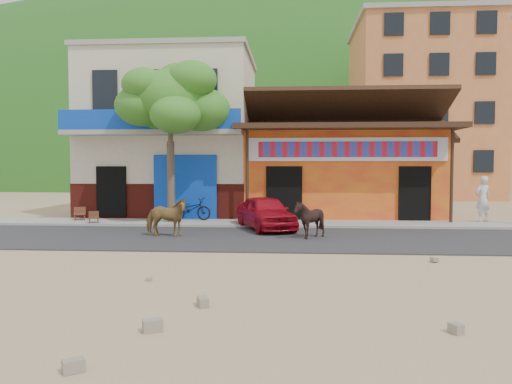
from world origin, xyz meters
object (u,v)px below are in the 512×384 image
tree (171,141)px  cow_dark (309,219)px  cafe_chair_right (80,208)px  scooter (191,209)px  cow_tan (166,217)px  pedestrian (483,199)px  red_car (265,212)px  cafe_chair_left (94,212)px

tree → cow_dark: (5.02, -3.34, -2.50)m
cow_dark → cafe_chair_right: cow_dark is taller
cow_dark → scooter: (-4.42, 4.10, -0.07)m
tree → cow_dark: 6.53m
cow_tan → pedestrian: 11.78m
red_car → pedestrian: pedestrian is taller
cafe_chair_left → cafe_chair_right: size_ratio=0.85×
tree → cafe_chair_right: (-3.71, 0.42, -2.54)m
cow_tan → cow_dark: 4.40m
pedestrian → cafe_chair_right: (-15.35, -0.48, -0.40)m
cafe_chair_left → cafe_chair_right: bearing=113.0°
cow_tan → red_car: bearing=-50.2°
tree → scooter: bearing=51.5°
tree → pedestrian: size_ratio=3.49×
tree → pedestrian: (11.64, 0.90, -2.14)m
tree → scooter: size_ratio=3.66×
red_car → pedestrian: (8.04, 2.20, 0.36)m
cow_dark → red_car: bearing=-151.6°
cow_dark → cafe_chair_left: bearing=-116.4°
cow_tan → cafe_chair_right: bearing=56.3°
pedestrian → cafe_chair_left: (-14.41, -1.40, -0.47)m
tree → pedestrian: bearing=4.4°
cow_dark → scooter: 6.03m
cow_dark → scooter: size_ratio=0.71×
cow_tan → cow_dark: size_ratio=1.21×
cow_tan → cafe_chair_left: 4.37m
tree → cafe_chair_left: bearing=-169.8°
tree → cafe_chair_right: bearing=173.5°
red_car → cafe_chair_right: 7.51m
cow_dark → cafe_chair_right: size_ratio=1.25×
cow_dark → red_car: size_ratio=0.34×
red_car → pedestrian: bearing=-6.2°
cafe_chair_left → cafe_chair_right: (-0.94, 0.92, 0.07)m
cafe_chair_left → pedestrian: bearing=-16.9°
cafe_chair_left → scooter: bearing=-2.0°
tree → red_car: (3.60, -1.30, -2.50)m
tree → pedestrian: 11.87m
cow_dark → pedestrian: size_ratio=0.67×
pedestrian → cafe_chair_right: 15.36m
red_car → cafe_chair_left: bearing=151.4°
red_car → scooter: size_ratio=2.08×
cafe_chair_left → cow_dark: bearing=-42.4°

